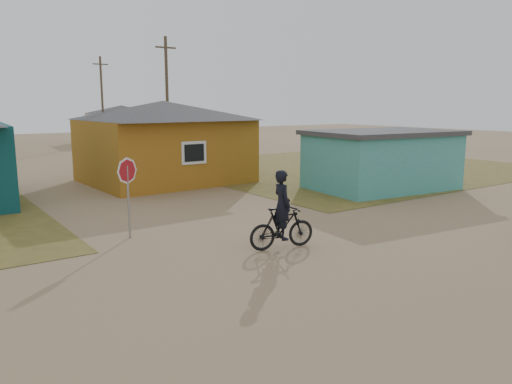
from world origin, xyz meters
TOP-DOWN VIEW (x-y plane):
  - ground at (0.00, 0.00)m, footprint 120.00×120.00m
  - grass_ne at (14.00, 13.00)m, footprint 20.00×18.00m
  - house_yellow at (2.50, 14.00)m, footprint 7.72×6.76m
  - shed_turquoise at (9.50, 6.50)m, footprint 6.71×4.93m
  - house_beige_east at (10.00, 40.00)m, footprint 6.95×6.05m
  - utility_pole_near at (6.50, 22.00)m, footprint 1.40×0.20m
  - utility_pole_far at (7.50, 38.00)m, footprint 1.40×0.20m
  - stop_sign at (-2.79, 4.97)m, footprint 0.75×0.08m
  - cyclist at (0.08, 1.64)m, footprint 1.91×0.87m

SIDE VIEW (x-z plane):
  - ground at x=0.00m, z-range 0.00..0.00m
  - grass_ne at x=14.00m, z-range 0.00..0.01m
  - cyclist at x=0.08m, z-range -0.28..1.80m
  - shed_turquoise at x=9.50m, z-range 0.01..2.61m
  - stop_sign at x=-2.79m, z-range 0.55..2.85m
  - house_beige_east at x=10.00m, z-range 0.06..3.66m
  - house_yellow at x=2.50m, z-range 0.05..3.95m
  - utility_pole_near at x=6.50m, z-range 0.14..8.14m
  - utility_pole_far at x=7.50m, z-range 0.14..8.14m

